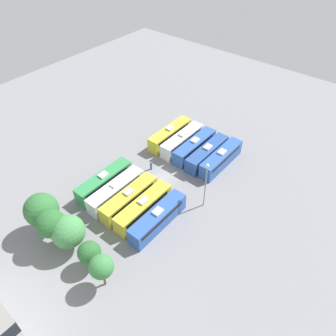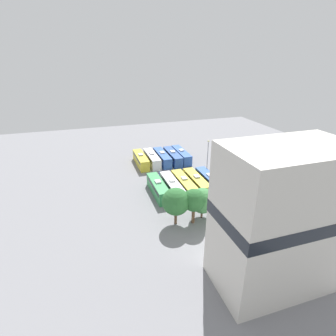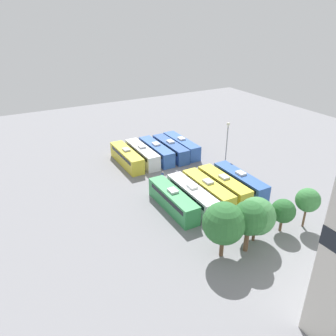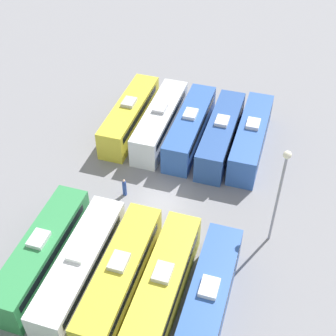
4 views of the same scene
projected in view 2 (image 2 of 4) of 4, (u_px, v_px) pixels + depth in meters
ground_plane at (172, 175)px, 69.46m from camera, size 114.58×114.58×0.00m
bus_0 at (181, 155)px, 78.62m from camera, size 2.56×11.31×3.36m
bus_1 at (173, 156)px, 77.45m from camera, size 2.56×11.31×3.36m
bus_2 at (162, 157)px, 76.77m from camera, size 2.56×11.31×3.36m
bus_3 at (152, 158)px, 75.96m from camera, size 2.56×11.31×3.36m
bus_4 at (141, 160)px, 75.09m from camera, size 2.56×11.31×3.36m
bus_5 at (209, 181)px, 62.37m from camera, size 2.56×11.31×3.36m
bus_6 at (196, 182)px, 61.66m from camera, size 2.56×11.31×3.36m
bus_7 at (184, 184)px, 60.74m from camera, size 2.56×11.31×3.36m
bus_8 at (172, 186)px, 59.79m from camera, size 2.56×11.31×3.36m
bus_9 at (158, 188)px, 59.13m from camera, size 2.56×11.31×3.36m
worker_person at (160, 174)px, 68.13m from camera, size 0.36×0.36×1.78m
light_pole at (208, 151)px, 68.59m from camera, size 0.60×0.60×9.11m
tree_0 at (243, 194)px, 50.94m from camera, size 3.28×3.28×5.89m
tree_1 at (224, 200)px, 51.09m from camera, size 3.26×3.26×4.80m
tree_2 at (202, 201)px, 49.73m from camera, size 4.90×4.90×6.20m
tree_3 at (194, 200)px, 47.73m from camera, size 4.24×4.24×6.97m
tree_4 at (176, 202)px, 47.48m from camera, size 5.12×5.12×7.30m
depot_building at (280, 219)px, 33.25m from camera, size 16.03×9.62×19.80m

